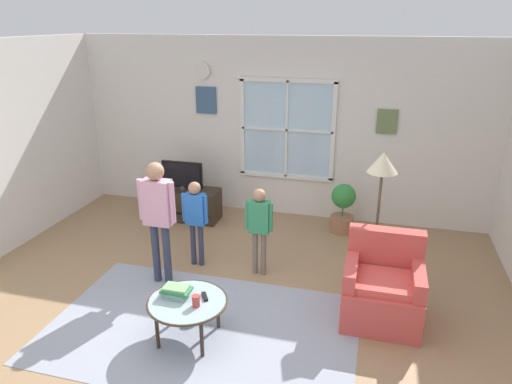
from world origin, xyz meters
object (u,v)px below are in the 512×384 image
at_px(coffee_table, 188,303).
at_px(person_pink_shirt, 158,209).
at_px(potted_plant_by_window, 343,207).
at_px(floor_lamp, 382,176).
at_px(remote_near_books, 182,297).
at_px(remote_near_cup, 205,296).
at_px(cup, 196,301).
at_px(book_stack, 177,291).
at_px(tv_stand, 184,204).
at_px(armchair, 382,289).
at_px(person_green_shirt, 259,222).
at_px(person_blue_shirt, 196,214).
at_px(television, 182,175).

xyz_separation_m(coffee_table, person_pink_shirt, (-0.69, 0.87, 0.52)).
height_order(potted_plant_by_window, floor_lamp, floor_lamp).
height_order(remote_near_books, remote_near_cup, same).
bearing_deg(person_pink_shirt, cup, -49.19).
distance_m(book_stack, remote_near_cup, 0.27).
height_order(tv_stand, remote_near_books, tv_stand).
relative_size(armchair, person_green_shirt, 0.81).
distance_m(remote_near_cup, person_blue_shirt, 1.41).
xyz_separation_m(armchair, person_pink_shirt, (-2.45, 0.05, 0.58)).
bearing_deg(potted_plant_by_window, book_stack, -115.66).
height_order(remote_near_cup, floor_lamp, floor_lamp).
bearing_deg(person_pink_shirt, television, 105.59).
xyz_separation_m(coffee_table, remote_near_cup, (0.14, 0.09, 0.04)).
height_order(cup, person_pink_shirt, person_pink_shirt).
bearing_deg(potted_plant_by_window, remote_near_books, -114.49).
relative_size(remote_near_cup, potted_plant_by_window, 0.20).
distance_m(book_stack, person_blue_shirt, 1.36).
relative_size(potted_plant_by_window, floor_lamp, 0.46).
height_order(remote_near_books, person_pink_shirt, person_pink_shirt).
relative_size(coffee_table, person_pink_shirt, 0.53).
xyz_separation_m(coffee_table, book_stack, (-0.13, 0.05, 0.08)).
bearing_deg(tv_stand, person_pink_shirt, -74.44).
height_order(cup, remote_near_books, cup).
distance_m(book_stack, potted_plant_by_window, 3.04).
xyz_separation_m(book_stack, remote_near_cup, (0.26, 0.04, -0.04)).
relative_size(tv_stand, book_stack, 3.92).
height_order(remote_near_cup, person_pink_shirt, person_pink_shirt).
xyz_separation_m(remote_near_books, remote_near_cup, (0.20, 0.06, 0.00)).
xyz_separation_m(armchair, person_blue_shirt, (-2.21, 0.54, 0.35)).
bearing_deg(television, book_stack, -67.84).
xyz_separation_m(cup, remote_near_books, (-0.18, 0.09, -0.04)).
distance_m(remote_near_cup, person_pink_shirt, 1.23).
height_order(tv_stand, television, television).
height_order(coffee_table, person_green_shirt, person_green_shirt).
relative_size(tv_stand, remote_near_books, 7.73).
bearing_deg(tv_stand, person_green_shirt, -40.56).
xyz_separation_m(remote_near_cup, person_blue_shirt, (-0.59, 1.26, 0.26)).
bearing_deg(person_green_shirt, cup, -99.51).
xyz_separation_m(coffee_table, cup, (0.11, -0.06, 0.08)).
height_order(person_blue_shirt, floor_lamp, floor_lamp).
bearing_deg(book_stack, floor_lamp, 38.22).
xyz_separation_m(book_stack, remote_near_books, (0.06, -0.01, -0.04)).
distance_m(television, potted_plant_by_window, 2.40).
relative_size(armchair, person_blue_shirt, 0.80).
distance_m(armchair, coffee_table, 1.94).
distance_m(coffee_table, person_green_shirt, 1.41).
bearing_deg(tv_stand, person_blue_shirt, -60.40).
relative_size(tv_stand, person_blue_shirt, 1.00).
bearing_deg(potted_plant_by_window, person_blue_shirt, -138.83).
xyz_separation_m(tv_stand, person_green_shirt, (1.53, -1.31, 0.44)).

